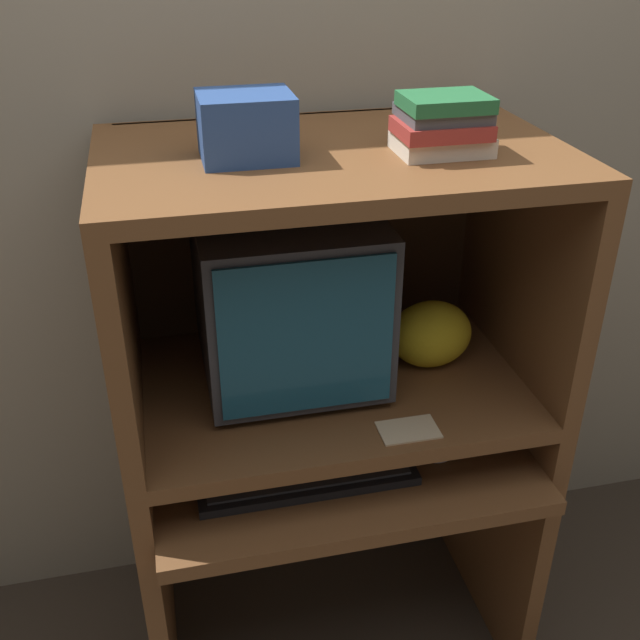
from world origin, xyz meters
name	(u,v)px	position (x,y,z in m)	size (l,w,h in m)	color
wall_back	(298,129)	(0.00, 0.65, 1.30)	(6.00, 0.06, 2.60)	gray
desk_base	(334,520)	(0.00, 0.25, 0.42)	(0.93, 0.66, 0.67)	brown
desk_monitor_shelf	(331,390)	(0.00, 0.30, 0.78)	(0.93, 0.59, 0.14)	brown
hutch_upper	(329,227)	(0.00, 0.33, 1.18)	(0.93, 0.59, 0.54)	brown
crt_monitor	(287,293)	(-0.09, 0.35, 1.02)	(0.39, 0.43, 0.39)	#333338
keyboard	(306,473)	(-0.09, 0.14, 0.69)	(0.48, 0.16, 0.03)	black
mouse	(439,455)	(0.21, 0.13, 0.69)	(0.06, 0.04, 0.03)	#B7B7B7
snack_bag	(431,334)	(0.24, 0.31, 0.90)	(0.19, 0.15, 0.16)	gold
book_stack	(443,125)	(0.19, 0.22, 1.41)	(0.18, 0.14, 0.11)	beige
paper_card	(408,430)	(0.11, 0.07, 0.82)	(0.12, 0.08, 0.00)	#CCB28C
storage_box	(246,127)	(-0.17, 0.27, 1.41)	(0.17, 0.15, 0.12)	navy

